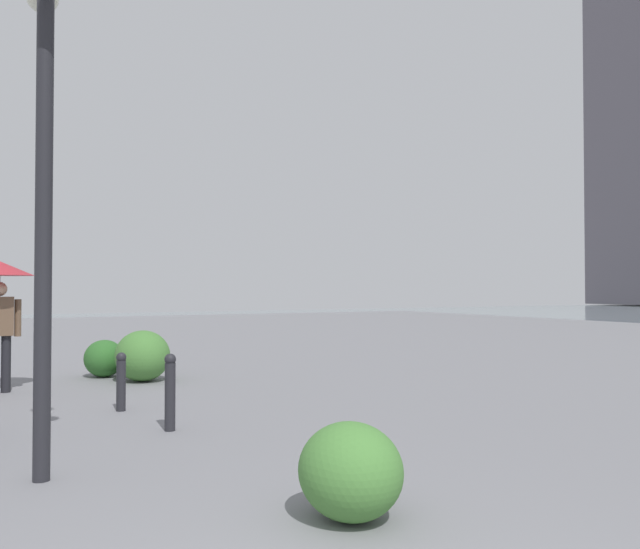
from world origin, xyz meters
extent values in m
cylinder|color=#232328|center=(3.86, 0.74, 2.12)|extent=(0.14, 0.14, 4.24)
cylinder|color=black|center=(9.07, 0.83, 0.45)|extent=(0.14, 0.14, 0.90)
sphere|color=tan|center=(9.07, 0.93, 1.60)|extent=(0.22, 0.22, 0.22)
cylinder|color=brown|center=(9.07, 0.67, 1.15)|extent=(0.10, 0.10, 0.58)
cone|color=#B22833|center=(9.07, 0.93, 1.92)|extent=(1.00, 1.00, 0.22)
cylinder|color=gray|center=(9.07, 0.93, 1.50)|extent=(0.02, 0.02, 0.80)
cylinder|color=#232328|center=(5.22, -0.70, 0.38)|extent=(0.12, 0.12, 0.77)
sphere|color=#232328|center=(5.22, -0.70, 0.81)|extent=(0.13, 0.13, 0.13)
cylinder|color=#232328|center=(6.68, -0.45, 0.33)|extent=(0.12, 0.12, 0.66)
sphere|color=#232328|center=(6.68, -0.45, 0.70)|extent=(0.13, 0.13, 0.13)
ellipsoid|color=#477F38|center=(9.28, -1.31, 0.44)|extent=(1.04, 0.93, 0.88)
ellipsoid|color=#477F38|center=(1.86, -1.07, 0.34)|extent=(0.79, 0.71, 0.67)
ellipsoid|color=#2D6628|center=(10.16, -0.82, 0.34)|extent=(0.79, 0.71, 0.67)
camera|label=1|loc=(-1.98, 1.22, 1.61)|focal=35.94mm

